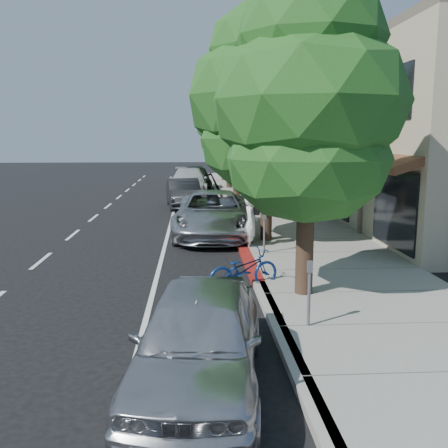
{
  "coord_description": "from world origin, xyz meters",
  "views": [
    {
      "loc": [
        -1.6,
        -12.88,
        3.7
      ],
      "look_at": [
        -0.78,
        0.4,
        1.35
      ],
      "focal_mm": 40.0,
      "sensor_mm": 36.0,
      "label": 1
    }
  ],
  "objects": [
    {
      "name": "dark_suv_far",
      "position": [
        -1.49,
        21.5,
        0.89
      ],
      "size": [
        2.34,
        5.3,
        1.77
      ],
      "primitive_type": "imported",
      "rotation": [
        0.0,
        0.0,
        0.05
      ],
      "color": "black",
      "rests_on": "ground"
    },
    {
      "name": "street_tree_1",
      "position": [
        0.9,
        4.0,
        4.87
      ],
      "size": [
        5.49,
        5.49,
        8.08
      ],
      "color": "black",
      "rests_on": "ground"
    },
    {
      "name": "storefront_building",
      "position": [
        9.6,
        18.0,
        3.5
      ],
      "size": [
        10.0,
        36.0,
        7.0
      ],
      "primitive_type": "cube",
      "color": "#B3AA89",
      "rests_on": "ground"
    },
    {
      "name": "sidewalk",
      "position": [
        2.3,
        8.0,
        0.07
      ],
      "size": [
        4.6,
        56.0,
        0.15
      ],
      "primitive_type": "cube",
      "color": "gray",
      "rests_on": "ground"
    },
    {
      "name": "curb",
      "position": [
        0.0,
        8.0,
        0.07
      ],
      "size": [
        0.3,
        56.0,
        0.15
      ],
      "primitive_type": "cube",
      "color": "#9E998E",
      "rests_on": "ground"
    },
    {
      "name": "pedestrian",
      "position": [
        1.4,
        9.72,
        1.12
      ],
      "size": [
        1.05,
        0.88,
        1.95
      ],
      "primitive_type": "imported",
      "rotation": [
        0.0,
        0.0,
        3.3
      ],
      "color": "black",
      "rests_on": "sidewalk"
    },
    {
      "name": "street_tree_4",
      "position": [
        0.9,
        22.0,
        4.45
      ],
      "size": [
        4.47,
        4.47,
        7.22
      ],
      "color": "black",
      "rests_on": "ground"
    },
    {
      "name": "street_tree_2",
      "position": [
        0.9,
        10.0,
        3.97
      ],
      "size": [
        3.76,
        3.76,
        6.39
      ],
      "color": "black",
      "rests_on": "ground"
    },
    {
      "name": "street_tree_0",
      "position": [
        0.9,
        -2.0,
        4.33
      ],
      "size": [
        4.3,
        4.3,
        7.02
      ],
      "color": "black",
      "rests_on": "ground"
    },
    {
      "name": "street_tree_5",
      "position": [
        0.9,
        28.0,
        4.69
      ],
      "size": [
        4.74,
        4.74,
        7.62
      ],
      "color": "black",
      "rests_on": "ground"
    },
    {
      "name": "white_pickup",
      "position": [
        -1.9,
        18.67,
        0.84
      ],
      "size": [
        2.51,
        5.87,
        1.69
      ],
      "primitive_type": "imported",
      "rotation": [
        0.0,
        0.0,
        -0.02
      ],
      "color": "silver",
      "rests_on": "ground"
    },
    {
      "name": "near_car_a",
      "position": [
        -1.55,
        -5.95,
        0.77
      ],
      "size": [
        2.34,
        4.69,
        1.53
      ],
      "primitive_type": "imported",
      "rotation": [
        0.0,
        0.0,
        -0.12
      ],
      "color": "#B7B7BD",
      "rests_on": "ground"
    },
    {
      "name": "silver_suv",
      "position": [
        -0.88,
        5.5,
        0.84
      ],
      "size": [
        3.12,
        6.16,
        1.67
      ],
      "primitive_type": "imported",
      "rotation": [
        0.0,
        0.0,
        -0.06
      ],
      "color": "#B7B7BC",
      "rests_on": "ground"
    },
    {
      "name": "curb_red_segment",
      "position": [
        0.0,
        1.0,
        0.07
      ],
      "size": [
        0.32,
        4.0,
        0.15
      ],
      "primitive_type": "cube",
      "color": "maroon",
      "rests_on": "ground"
    },
    {
      "name": "cyclist",
      "position": [
        0.25,
        3.0,
        0.91
      ],
      "size": [
        0.54,
        0.73,
        1.82
      ],
      "primitive_type": "imported",
      "rotation": [
        0.0,
        0.0,
        1.41
      ],
      "color": "white",
      "rests_on": "ground"
    },
    {
      "name": "street_tree_3",
      "position": [
        0.9,
        16.0,
        4.55
      ],
      "size": [
        4.82,
        4.82,
        7.47
      ],
      "color": "black",
      "rests_on": "ground"
    },
    {
      "name": "dark_sedan",
      "position": [
        -2.12,
        13.16,
        0.75
      ],
      "size": [
        2.08,
        4.69,
        1.5
      ],
      "primitive_type": "imported",
      "rotation": [
        0.0,
        0.0,
        0.11
      ],
      "color": "black",
      "rests_on": "ground"
    },
    {
      "name": "bicycle",
      "position": [
        -0.4,
        -1.14,
        0.49
      ],
      "size": [
        1.98,
        1.33,
        0.98
      ],
      "primitive_type": "imported",
      "rotation": [
        0.0,
        0.0,
        1.97
      ],
      "color": "navy",
      "rests_on": "ground"
    },
    {
      "name": "ground",
      "position": [
        0.0,
        0.0,
        0.0
      ],
      "size": [
        120.0,
        120.0,
        0.0
      ],
      "primitive_type": "plane",
      "color": "black",
      "rests_on": "ground"
    }
  ]
}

